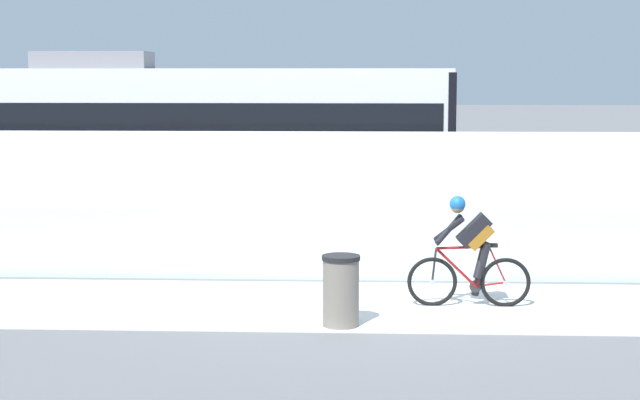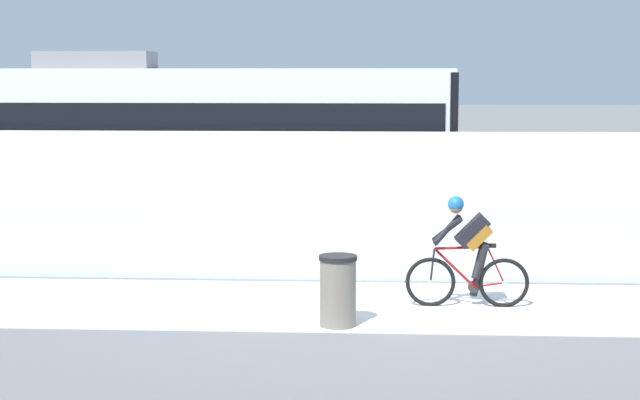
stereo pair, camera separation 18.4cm
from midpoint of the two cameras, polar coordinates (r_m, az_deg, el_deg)
ground_plane at (r=14.81m, az=3.25°, el=-5.94°), size 200.00×200.00×0.00m
bike_path_deck at (r=14.81m, az=3.25°, el=-5.92°), size 32.00×3.20×0.01m
glass_parapet at (r=16.51m, az=3.27°, el=-2.55°), size 32.00×0.05×1.15m
concrete_barrier_wall at (r=18.21m, az=3.28°, el=0.19°), size 32.00×0.36×2.31m
tram_rail_near at (r=20.83m, az=3.26°, el=-2.15°), size 32.00×0.08×0.01m
tram_rail_far at (r=22.25m, az=3.26°, el=-1.56°), size 32.00×0.08×0.01m
tram at (r=21.68m, az=-7.08°, el=3.20°), size 11.06×2.54×3.81m
cyclist_on_bike at (r=14.72m, az=8.66°, el=-2.99°), size 1.77×0.58×1.61m
trash_bin at (r=13.49m, az=1.40°, el=-5.12°), size 0.51×0.51×0.96m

